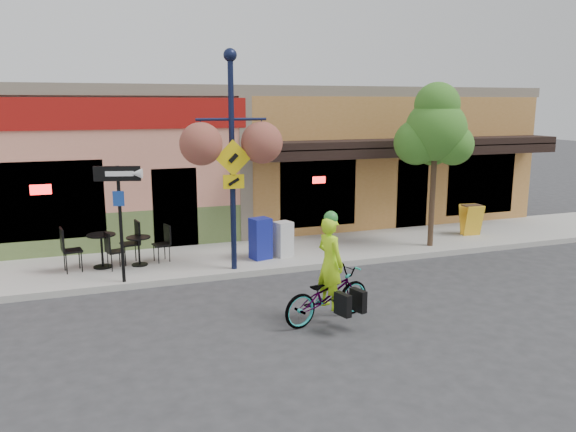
% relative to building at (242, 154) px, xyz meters
% --- Properties ---
extents(ground, '(90.00, 90.00, 0.00)m').
position_rel_building_xyz_m(ground, '(0.00, -7.50, -2.25)').
color(ground, '#2D2D30').
rests_on(ground, ground).
extents(sidewalk, '(24.00, 3.00, 0.15)m').
position_rel_building_xyz_m(sidewalk, '(0.00, -5.50, -2.17)').
color(sidewalk, '#9E9B93').
rests_on(sidewalk, ground).
extents(curb, '(24.00, 0.12, 0.15)m').
position_rel_building_xyz_m(curb, '(0.00, -6.95, -2.17)').
color(curb, '#A8A59E').
rests_on(curb, ground).
extents(building, '(18.20, 8.20, 4.50)m').
position_rel_building_xyz_m(building, '(0.00, 0.00, 0.00)').
color(building, tan).
rests_on(building, ground).
extents(bicycle, '(2.03, 1.16, 1.01)m').
position_rel_building_xyz_m(bicycle, '(-1.12, -10.06, -1.74)').
color(bicycle, '#9B150E').
rests_on(bicycle, ground).
extents(cyclist_rider, '(0.57, 0.72, 1.73)m').
position_rel_building_xyz_m(cyclist_rider, '(-1.07, -10.06, -1.38)').
color(cyclist_rider, '#BCFD1A').
rests_on(cyclist_rider, ground).
extents(lamp_post, '(1.65, 0.74, 5.06)m').
position_rel_building_xyz_m(lamp_post, '(-2.04, -6.68, 0.43)').
color(lamp_post, '#101734').
rests_on(lamp_post, sidewalk).
extents(one_way_sign, '(1.00, 0.46, 2.56)m').
position_rel_building_xyz_m(one_way_sign, '(-4.57, -6.84, -0.82)').
color(one_way_sign, black).
rests_on(one_way_sign, sidewalk).
extents(cafe_set_left, '(1.90, 1.17, 1.06)m').
position_rel_building_xyz_m(cafe_set_left, '(-4.97, -5.53, -1.57)').
color(cafe_set_left, black).
rests_on(cafe_set_left, sidewalk).
extents(cafe_set_right, '(1.69, 1.16, 0.92)m').
position_rel_building_xyz_m(cafe_set_right, '(-4.13, -5.64, -1.64)').
color(cafe_set_right, black).
rests_on(cafe_set_right, sidewalk).
extents(newspaper_box_blue, '(0.56, 0.52, 1.04)m').
position_rel_building_xyz_m(newspaper_box_blue, '(-1.19, -6.05, -1.58)').
color(newspaper_box_blue, navy).
rests_on(newspaper_box_blue, sidewalk).
extents(newspaper_box_grey, '(0.51, 0.48, 0.90)m').
position_rel_building_xyz_m(newspaper_box_grey, '(-0.58, -6.02, -1.65)').
color(newspaper_box_grey, silver).
rests_on(newspaper_box_grey, sidewalk).
extents(street_tree, '(2.00, 2.00, 4.46)m').
position_rel_building_xyz_m(street_tree, '(3.60, -6.36, 0.13)').
color(street_tree, '#3D7A26').
rests_on(street_tree, sidewalk).
extents(sandwich_board, '(0.59, 0.46, 0.92)m').
position_rel_building_xyz_m(sandwich_board, '(5.44, -5.84, -1.64)').
color(sandwich_board, yellow).
rests_on(sandwich_board, sidewalk).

